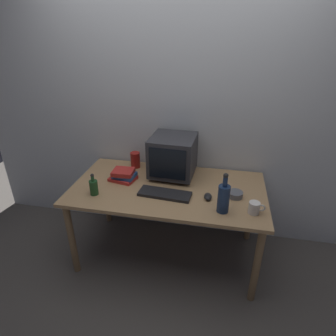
{
  "coord_description": "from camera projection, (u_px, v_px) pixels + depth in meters",
  "views": [
    {
      "loc": [
        0.41,
        -2.04,
        1.95
      ],
      "look_at": [
        0.0,
        0.0,
        0.91
      ],
      "focal_mm": 30.47,
      "sensor_mm": 36.0,
      "label": 1
    }
  ],
  "objects": [
    {
      "name": "computer_mouse",
      "position": [
        208.0,
        197.0,
        2.24
      ],
      "size": [
        0.07,
        0.1,
        0.04
      ],
      "primitive_type": "ellipsoid",
      "rotation": [
        0.0,
        0.0,
        0.08
      ],
      "color": "black",
      "rests_on": "desk"
    },
    {
      "name": "keyboard",
      "position": [
        165.0,
        194.0,
        2.28
      ],
      "size": [
        0.43,
        0.18,
        0.02
      ],
      "primitive_type": "cube",
      "rotation": [
        0.0,
        0.0,
        -0.08
      ],
      "color": "black",
      "rests_on": "desk"
    },
    {
      "name": "ground_plane",
      "position": [
        168.0,
        252.0,
        2.73
      ],
      "size": [
        6.0,
        6.0,
        0.0
      ],
      "primitive_type": "plane",
      "color": "#56514C"
    },
    {
      "name": "bottle_tall",
      "position": [
        224.0,
        198.0,
        2.04
      ],
      "size": [
        0.09,
        0.09,
        0.31
      ],
      "color": "navy",
      "rests_on": "desk"
    },
    {
      "name": "cd_spindle",
      "position": [
        235.0,
        194.0,
        2.26
      ],
      "size": [
        0.12,
        0.12,
        0.04
      ],
      "primitive_type": "cylinder",
      "color": "#595B66",
      "rests_on": "desk"
    },
    {
      "name": "mug",
      "position": [
        254.0,
        208.0,
        2.05
      ],
      "size": [
        0.12,
        0.08,
        0.09
      ],
      "color": "white",
      "rests_on": "desk"
    },
    {
      "name": "back_wall",
      "position": [
        179.0,
        111.0,
        2.6
      ],
      "size": [
        4.0,
        0.08,
        2.5
      ],
      "primitive_type": "cube",
      "color": "silver",
      "rests_on": "ground"
    },
    {
      "name": "metal_canister",
      "position": [
        135.0,
        160.0,
        2.71
      ],
      "size": [
        0.09,
        0.09,
        0.15
      ],
      "primitive_type": "cylinder",
      "color": "#A51E19",
      "rests_on": "desk"
    },
    {
      "name": "book_stack",
      "position": [
        124.0,
        175.0,
        2.5
      ],
      "size": [
        0.25,
        0.2,
        0.1
      ],
      "color": "red",
      "rests_on": "desk"
    },
    {
      "name": "bottle_short",
      "position": [
        94.0,
        187.0,
        2.27
      ],
      "size": [
        0.07,
        0.07,
        0.19
      ],
      "color": "#1E4C23",
      "rests_on": "desk"
    },
    {
      "name": "crt_monitor",
      "position": [
        173.0,
        156.0,
        2.51
      ],
      "size": [
        0.4,
        0.4,
        0.37
      ],
      "color": "#333338",
      "rests_on": "desk"
    },
    {
      "name": "desk",
      "position": [
        168.0,
        195.0,
        2.44
      ],
      "size": [
        1.62,
        0.86,
        0.73
      ],
      "color": "tan",
      "rests_on": "ground"
    }
  ]
}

